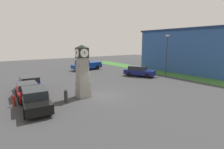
{
  "coord_description": "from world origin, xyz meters",
  "views": [
    {
      "loc": [
        13.86,
        -8.42,
        5.07
      ],
      "look_at": [
        -0.32,
        1.35,
        1.9
      ],
      "focal_mm": 28.0,
      "sensor_mm": 36.0,
      "label": 1
    }
  ],
  "objects_px": {
    "car_navy_sedan": "(30,83)",
    "pickup_truck": "(87,65)",
    "street_lamp_near_road": "(167,52)",
    "car_far_lot": "(139,71)",
    "clock_tower": "(83,73)",
    "bollard_far_row": "(48,97)",
    "bollard_end_row": "(66,96)",
    "car_by_building": "(35,99)",
    "car_near_tower": "(28,91)",
    "bollard_mid_row": "(31,99)",
    "bollard_near_tower": "(14,101)"
  },
  "relations": [
    {
      "from": "bollard_near_tower",
      "to": "car_by_building",
      "type": "distance_m",
      "value": 2.16
    },
    {
      "from": "bollard_near_tower",
      "to": "car_near_tower",
      "type": "distance_m",
      "value": 2.05
    },
    {
      "from": "clock_tower",
      "to": "car_near_tower",
      "type": "bearing_deg",
      "value": -119.37
    },
    {
      "from": "bollard_mid_row",
      "to": "pickup_truck",
      "type": "distance_m",
      "value": 18.76
    },
    {
      "from": "car_navy_sedan",
      "to": "car_far_lot",
      "type": "xyz_separation_m",
      "value": [
        0.77,
        15.13,
        0.03
      ]
    },
    {
      "from": "bollard_far_row",
      "to": "car_near_tower",
      "type": "distance_m",
      "value": 2.59
    },
    {
      "from": "bollard_end_row",
      "to": "car_by_building",
      "type": "relative_size",
      "value": 0.23
    },
    {
      "from": "pickup_truck",
      "to": "street_lamp_near_road",
      "type": "xyz_separation_m",
      "value": [
        11.75,
        8.01,
        2.67
      ]
    },
    {
      "from": "street_lamp_near_road",
      "to": "car_near_tower",
      "type": "bearing_deg",
      "value": -88.52
    },
    {
      "from": "car_by_building",
      "to": "pickup_truck",
      "type": "height_order",
      "value": "pickup_truck"
    },
    {
      "from": "bollard_near_tower",
      "to": "car_by_building",
      "type": "height_order",
      "value": "car_by_building"
    },
    {
      "from": "bollard_end_row",
      "to": "car_navy_sedan",
      "type": "height_order",
      "value": "car_navy_sedan"
    },
    {
      "from": "bollard_end_row",
      "to": "car_by_building",
      "type": "xyz_separation_m",
      "value": [
        0.21,
        -2.49,
        0.25
      ]
    },
    {
      "from": "car_by_building",
      "to": "car_navy_sedan",
      "type": "bearing_deg",
      "value": 173.79
    },
    {
      "from": "clock_tower",
      "to": "bollard_far_row",
      "type": "height_order",
      "value": "clock_tower"
    },
    {
      "from": "clock_tower",
      "to": "bollard_far_row",
      "type": "xyz_separation_m",
      "value": [
        -0.15,
        -3.24,
        -1.79
      ]
    },
    {
      "from": "bollard_far_row",
      "to": "car_navy_sedan",
      "type": "distance_m",
      "value": 5.17
    },
    {
      "from": "street_lamp_near_road",
      "to": "car_far_lot",
      "type": "bearing_deg",
      "value": -109.78
    },
    {
      "from": "bollard_far_row",
      "to": "bollard_end_row",
      "type": "relative_size",
      "value": 0.86
    },
    {
      "from": "car_near_tower",
      "to": "bollard_mid_row",
      "type": "bearing_deg",
      "value": -3.29
    },
    {
      "from": "car_by_building",
      "to": "bollard_mid_row",
      "type": "bearing_deg",
      "value": -175.51
    },
    {
      "from": "bollard_end_row",
      "to": "car_near_tower",
      "type": "bearing_deg",
      "value": -141.07
    },
    {
      "from": "bollard_near_tower",
      "to": "bollard_mid_row",
      "type": "xyz_separation_m",
      "value": [
        0.42,
        1.18,
        0.04
      ]
    },
    {
      "from": "bollard_mid_row",
      "to": "car_by_building",
      "type": "bearing_deg",
      "value": 4.49
    },
    {
      "from": "bollard_mid_row",
      "to": "car_near_tower",
      "type": "bearing_deg",
      "value": 176.71
    },
    {
      "from": "bollard_far_row",
      "to": "car_by_building",
      "type": "bearing_deg",
      "value": -50.32
    },
    {
      "from": "car_by_building",
      "to": "pickup_truck",
      "type": "xyz_separation_m",
      "value": [
        -15.54,
        12.08,
        0.13
      ]
    },
    {
      "from": "car_navy_sedan",
      "to": "pickup_truck",
      "type": "xyz_separation_m",
      "value": [
        -9.44,
        11.41,
        0.18
      ]
    },
    {
      "from": "bollard_far_row",
      "to": "street_lamp_near_road",
      "type": "height_order",
      "value": "street_lamp_near_road"
    },
    {
      "from": "bollard_near_tower",
      "to": "bollard_mid_row",
      "type": "bearing_deg",
      "value": 70.28
    },
    {
      "from": "bollard_near_tower",
      "to": "car_navy_sedan",
      "type": "distance_m",
      "value": 4.82
    },
    {
      "from": "car_navy_sedan",
      "to": "car_by_building",
      "type": "bearing_deg",
      "value": -6.21
    },
    {
      "from": "bollard_far_row",
      "to": "street_lamp_near_road",
      "type": "xyz_separation_m",
      "value": [
        -2.83,
        18.94,
        3.13
      ]
    },
    {
      "from": "bollard_mid_row",
      "to": "bollard_far_row",
      "type": "relative_size",
      "value": 1.04
    },
    {
      "from": "clock_tower",
      "to": "bollard_far_row",
      "type": "relative_size",
      "value": 5.18
    },
    {
      "from": "car_navy_sedan",
      "to": "car_far_lot",
      "type": "relative_size",
      "value": 0.89
    },
    {
      "from": "clock_tower",
      "to": "street_lamp_near_road",
      "type": "height_order",
      "value": "street_lamp_near_road"
    },
    {
      "from": "bollard_near_tower",
      "to": "pickup_truck",
      "type": "height_order",
      "value": "pickup_truck"
    },
    {
      "from": "clock_tower",
      "to": "car_navy_sedan",
      "type": "height_order",
      "value": "clock_tower"
    },
    {
      "from": "car_by_building",
      "to": "bollard_far_row",
      "type": "bearing_deg",
      "value": 129.68
    },
    {
      "from": "car_by_building",
      "to": "street_lamp_near_road",
      "type": "xyz_separation_m",
      "value": [
        -3.79,
        20.09,
        2.81
      ]
    },
    {
      "from": "bollard_far_row",
      "to": "bollard_end_row",
      "type": "xyz_separation_m",
      "value": [
        0.74,
        1.34,
        0.08
      ]
    },
    {
      "from": "bollard_mid_row",
      "to": "car_far_lot",
      "type": "xyz_separation_m",
      "value": [
        -4.05,
        15.89,
        0.3
      ]
    },
    {
      "from": "car_near_tower",
      "to": "car_far_lot",
      "type": "distance_m",
      "value": 15.91
    },
    {
      "from": "bollard_near_tower",
      "to": "bollard_mid_row",
      "type": "height_order",
      "value": "bollard_mid_row"
    },
    {
      "from": "car_near_tower",
      "to": "pickup_truck",
      "type": "xyz_separation_m",
      "value": [
        -12.27,
        12.06,
        0.21
      ]
    },
    {
      "from": "clock_tower",
      "to": "pickup_truck",
      "type": "height_order",
      "value": "clock_tower"
    },
    {
      "from": "car_by_building",
      "to": "street_lamp_near_road",
      "type": "bearing_deg",
      "value": 100.67
    },
    {
      "from": "car_near_tower",
      "to": "car_by_building",
      "type": "xyz_separation_m",
      "value": [
        3.27,
        -0.01,
        0.07
      ]
    },
    {
      "from": "bollard_near_tower",
      "to": "street_lamp_near_road",
      "type": "bearing_deg",
      "value": 95.57
    }
  ]
}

